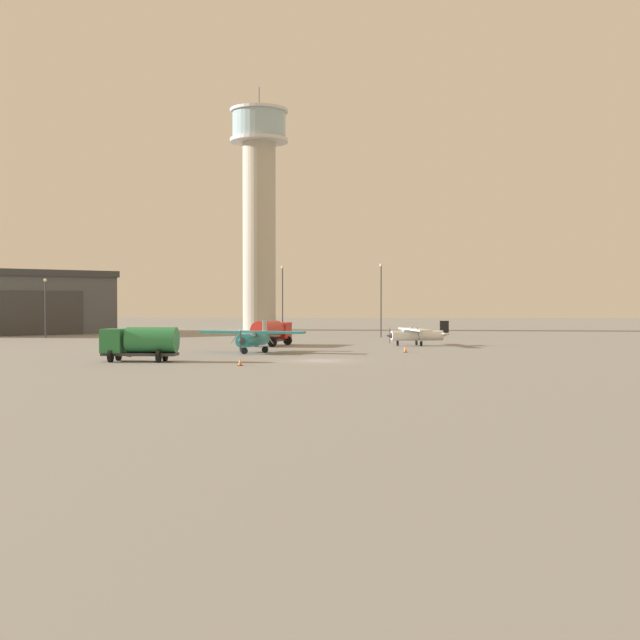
{
  "coord_description": "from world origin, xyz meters",
  "views": [
    {
      "loc": [
        4.55,
        -69.94,
        4.84
      ],
      "look_at": [
        -2.02,
        28.06,
        2.82
      ],
      "focal_mm": 47.11,
      "sensor_mm": 36.0,
      "label": 1
    }
  ],
  "objects_px": {
    "truck_fuel_tanker_green": "(141,342)",
    "light_post_east": "(381,294)",
    "airplane_teal": "(253,338)",
    "truck_fuel_tanker_red": "(271,331)",
    "light_post_west": "(45,302)",
    "traffic_cone_near_left": "(240,362)",
    "airplane_white": "(418,334)",
    "traffic_cone_mid_apron": "(405,349)",
    "control_tower": "(259,201)",
    "traffic_cone_near_right": "(129,354)",
    "light_post_north": "(282,295)"
  },
  "relations": [
    {
      "from": "airplane_teal",
      "to": "light_post_west",
      "type": "bearing_deg",
      "value": -122.39
    },
    {
      "from": "airplane_white",
      "to": "light_post_west",
      "type": "height_order",
      "value": "light_post_west"
    },
    {
      "from": "truck_fuel_tanker_green",
      "to": "light_post_north",
      "type": "distance_m",
      "value": 54.12
    },
    {
      "from": "light_post_west",
      "to": "traffic_cone_near_left",
      "type": "xyz_separation_m",
      "value": [
        34.74,
        -48.06,
        -4.62
      ]
    },
    {
      "from": "light_post_north",
      "to": "traffic_cone_mid_apron",
      "type": "relative_size",
      "value": 16.88
    },
    {
      "from": "airplane_teal",
      "to": "traffic_cone_near_left",
      "type": "relative_size",
      "value": 18.08
    },
    {
      "from": "truck_fuel_tanker_green",
      "to": "light_post_east",
      "type": "height_order",
      "value": "light_post_east"
    },
    {
      "from": "airplane_white",
      "to": "traffic_cone_near_right",
      "type": "xyz_separation_m",
      "value": [
        -26.79,
        -21.41,
        -1.03
      ]
    },
    {
      "from": "airplane_teal",
      "to": "light_post_east",
      "type": "height_order",
      "value": "light_post_east"
    },
    {
      "from": "airplane_teal",
      "to": "truck_fuel_tanker_red",
      "type": "relative_size",
      "value": 1.4
    },
    {
      "from": "airplane_teal",
      "to": "traffic_cone_mid_apron",
      "type": "xyz_separation_m",
      "value": [
        14.71,
        1.53,
        -1.14
      ]
    },
    {
      "from": "control_tower",
      "to": "airplane_white",
      "type": "height_order",
      "value": "control_tower"
    },
    {
      "from": "airplane_white",
      "to": "traffic_cone_near_right",
      "type": "relative_size",
      "value": 17.05
    },
    {
      "from": "control_tower",
      "to": "light_post_north",
      "type": "bearing_deg",
      "value": -75.24
    },
    {
      "from": "truck_fuel_tanker_red",
      "to": "truck_fuel_tanker_green",
      "type": "distance_m",
      "value": 26.96
    },
    {
      "from": "control_tower",
      "to": "traffic_cone_mid_apron",
      "type": "xyz_separation_m",
      "value": [
        23.72,
        -66.79,
        -22.69
      ]
    },
    {
      "from": "truck_fuel_tanker_red",
      "to": "truck_fuel_tanker_green",
      "type": "relative_size",
      "value": 1.21
    },
    {
      "from": "airplane_white",
      "to": "light_post_west",
      "type": "xyz_separation_m",
      "value": [
        -49.89,
        16.85,
        3.59
      ]
    },
    {
      "from": "traffic_cone_near_right",
      "to": "traffic_cone_mid_apron",
      "type": "height_order",
      "value": "traffic_cone_mid_apron"
    },
    {
      "from": "light_post_north",
      "to": "traffic_cone_mid_apron",
      "type": "distance_m",
      "value": 42.91
    },
    {
      "from": "truck_fuel_tanker_red",
      "to": "light_post_north",
      "type": "bearing_deg",
      "value": 18.89
    },
    {
      "from": "traffic_cone_near_left",
      "to": "light_post_north",
      "type": "bearing_deg",
      "value": 93.15
    },
    {
      "from": "control_tower",
      "to": "traffic_cone_near_right",
      "type": "xyz_separation_m",
      "value": [
        -1.21,
        -75.25,
        -22.72
      ]
    },
    {
      "from": "traffic_cone_near_right",
      "to": "light_post_north",
      "type": "bearing_deg",
      "value": 79.92
    },
    {
      "from": "truck_fuel_tanker_red",
      "to": "light_post_north",
      "type": "distance_m",
      "value": 28.16
    },
    {
      "from": "control_tower",
      "to": "light_post_west",
      "type": "relative_size",
      "value": 5.3
    },
    {
      "from": "truck_fuel_tanker_red",
      "to": "light_post_east",
      "type": "bearing_deg",
      "value": -12.28
    },
    {
      "from": "airplane_teal",
      "to": "traffic_cone_near_left",
      "type": "xyz_separation_m",
      "value": [
        1.43,
        -16.74,
        -1.15
      ]
    },
    {
      "from": "traffic_cone_near_right",
      "to": "light_post_east",
      "type": "bearing_deg",
      "value": 62.62
    },
    {
      "from": "light_post_east",
      "to": "traffic_cone_near_left",
      "type": "relative_size",
      "value": 17.82
    },
    {
      "from": "light_post_north",
      "to": "control_tower",
      "type": "bearing_deg",
      "value": 104.76
    },
    {
      "from": "control_tower",
      "to": "truck_fuel_tanker_red",
      "type": "xyz_separation_m",
      "value": [
        9.07,
        -55.32,
        -21.37
      ]
    },
    {
      "from": "light_post_west",
      "to": "traffic_cone_near_left",
      "type": "distance_m",
      "value": 59.48
    },
    {
      "from": "airplane_teal",
      "to": "truck_fuel_tanker_green",
      "type": "xyz_separation_m",
      "value": [
        -7.45,
        -12.89,
        0.19
      ]
    },
    {
      "from": "traffic_cone_near_right",
      "to": "traffic_cone_mid_apron",
      "type": "bearing_deg",
      "value": 18.75
    },
    {
      "from": "traffic_cone_near_right",
      "to": "traffic_cone_mid_apron",
      "type": "xyz_separation_m",
      "value": [
        24.93,
        8.46,
        0.02
      ]
    },
    {
      "from": "control_tower",
      "to": "traffic_cone_near_left",
      "type": "xyz_separation_m",
      "value": [
        10.43,
        -85.06,
        -22.71
      ]
    },
    {
      "from": "control_tower",
      "to": "light_post_east",
      "type": "xyz_separation_m",
      "value": [
        21.54,
        -31.32,
        -16.97
      ]
    },
    {
      "from": "control_tower",
      "to": "light_post_west",
      "type": "height_order",
      "value": "control_tower"
    },
    {
      "from": "control_tower",
      "to": "traffic_cone_near_right",
      "type": "height_order",
      "value": "control_tower"
    },
    {
      "from": "traffic_cone_near_left",
      "to": "control_tower",
      "type": "bearing_deg",
      "value": 96.99
    },
    {
      "from": "control_tower",
      "to": "traffic_cone_mid_apron",
      "type": "height_order",
      "value": "control_tower"
    },
    {
      "from": "truck_fuel_tanker_red",
      "to": "truck_fuel_tanker_green",
      "type": "bearing_deg",
      "value": 178.94
    },
    {
      "from": "control_tower",
      "to": "airplane_teal",
      "type": "relative_size",
      "value": 4.13
    },
    {
      "from": "light_post_west",
      "to": "traffic_cone_near_left",
      "type": "relative_size",
      "value": 14.11
    },
    {
      "from": "airplane_teal",
      "to": "traffic_cone_mid_apron",
      "type": "relative_size",
      "value": 17.25
    },
    {
      "from": "control_tower",
      "to": "airplane_teal",
      "type": "xyz_separation_m",
      "value": [
        9.0,
        -68.32,
        -21.55
      ]
    },
    {
      "from": "traffic_cone_near_left",
      "to": "truck_fuel_tanker_red",
      "type": "bearing_deg",
      "value": 92.6
    },
    {
      "from": "airplane_white",
      "to": "truck_fuel_tanker_red",
      "type": "bearing_deg",
      "value": -7.44
    },
    {
      "from": "traffic_cone_near_left",
      "to": "traffic_cone_mid_apron",
      "type": "height_order",
      "value": "traffic_cone_mid_apron"
    }
  ]
}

